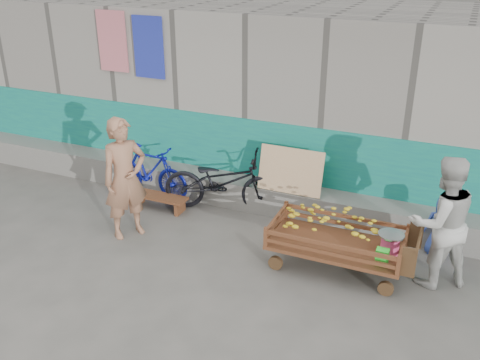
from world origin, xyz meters
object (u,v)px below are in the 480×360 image
at_px(vendor_man, 125,179).
at_px(banana_cart, 335,233).
at_px(bench, 159,199).
at_px(bicycle_blue, 149,171).
at_px(child, 441,226).
at_px(bicycle_dark, 223,182).
at_px(woman, 441,222).

bearing_deg(vendor_man, banana_cart, -52.09).
distance_m(banana_cart, bench, 3.09).
bearing_deg(bicycle_blue, child, -85.67).
distance_m(bicycle_dark, bicycle_blue, 1.36).
relative_size(woman, child, 1.97).
distance_m(vendor_man, woman, 4.27).
relative_size(bench, woman, 0.56).
xyz_separation_m(banana_cart, vendor_man, (-2.99, -0.29, 0.35)).
bearing_deg(bench, bicycle_dark, 21.67).
xyz_separation_m(vendor_man, bicycle_dark, (0.95, 1.25, -0.40)).
height_order(bench, child, child).
relative_size(bench, bicycle_dark, 0.51).
distance_m(banana_cart, bicycle_dark, 2.26).
relative_size(banana_cart, bench, 1.96).
bearing_deg(woman, vendor_man, -25.30).
distance_m(vendor_man, child, 4.43).
height_order(bench, bicycle_dark, bicycle_dark).
xyz_separation_m(bench, bicycle_dark, (0.97, 0.38, 0.32)).
xyz_separation_m(child, bicycle_dark, (-3.29, 0.03, 0.06)).
bearing_deg(woman, child, -122.18).
distance_m(woman, bicycle_dark, 3.39).
bearing_deg(woman, banana_cart, -22.05).
bearing_deg(banana_cart, vendor_man, -174.49).
bearing_deg(vendor_man, child, -41.56).
xyz_separation_m(vendor_man, woman, (4.24, 0.51, -0.04)).
relative_size(vendor_man, bicycle_dark, 0.95).
xyz_separation_m(vendor_man, bicycle_blue, (-0.42, 1.25, -0.45)).
distance_m(bench, vendor_man, 1.13).
relative_size(banana_cart, woman, 1.10).
distance_m(bench, bicycle_blue, 0.62).
distance_m(banana_cart, child, 1.56).
distance_m(banana_cart, vendor_man, 3.03).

